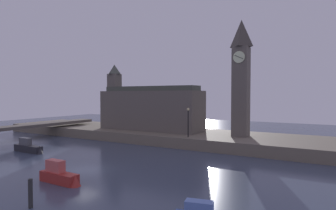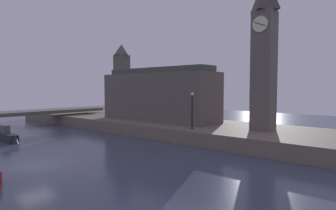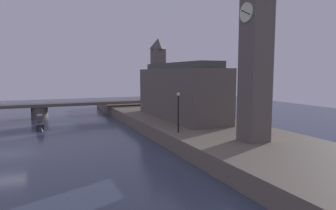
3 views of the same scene
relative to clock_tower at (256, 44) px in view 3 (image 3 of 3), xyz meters
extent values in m
plane|color=#384256|center=(-9.57, -19.86, -9.91)|extent=(120.00, 120.00, 0.00)
cube|color=#6B6051|center=(-9.57, 0.14, -9.16)|extent=(70.00, 12.00, 1.50)
cube|color=#5B544C|center=(0.00, 0.00, -2.19)|extent=(2.11, 2.11, 12.46)
cylinder|color=beige|center=(0.00, -1.11, 2.53)|extent=(1.61, 0.12, 1.61)
cube|color=black|center=(0.00, -1.18, 2.53)|extent=(1.19, 0.04, 0.59)
cube|color=#5B544C|center=(-15.11, 0.00, -5.19)|extent=(17.59, 5.31, 6.46)
cube|color=#5B544C|center=(-22.97, 0.00, -3.63)|extent=(1.87, 1.87, 9.57)
pyramid|color=#474C42|center=(-22.97, 0.00, 2.00)|extent=(2.06, 2.06, 1.69)
cube|color=#42473D|center=(-15.11, 0.00, -1.56)|extent=(16.71, 3.19, 0.80)
cube|color=#5B544C|center=(-32.27, -15.29, -7.74)|extent=(2.87, 34.87, 0.50)
cylinder|color=#5B544C|center=(-32.27, -17.29, -8.95)|extent=(2.59, 2.59, 1.93)
cylinder|color=black|center=(-5.99, -4.48, -6.59)|extent=(0.16, 0.16, 3.65)
sphere|color=#F2E099|center=(-5.99, -4.48, -4.58)|extent=(0.36, 0.36, 0.36)
cube|color=#232328|center=(-22.44, -17.26, -9.48)|extent=(4.66, 0.95, 0.87)
cube|color=#515156|center=(-23.00, -17.26, -8.59)|extent=(1.84, 0.65, 0.92)
cone|color=#232328|center=(-20.12, -17.26, -9.44)|extent=(0.83, 0.83, 1.16)
camera|label=1|loc=(11.05, -39.35, -2.65)|focal=30.28mm
camera|label=2|loc=(12.77, -29.88, -3.91)|focal=31.35mm
camera|label=3|loc=(20.91, -17.14, -2.43)|focal=32.12mm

